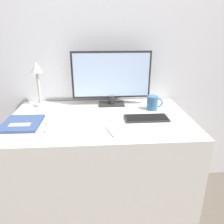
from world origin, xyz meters
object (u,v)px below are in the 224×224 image
Objects in this scene: coffee_mug at (153,103)px; pen at (110,132)px; notebook at (22,123)px; monitor at (111,77)px; keyboard at (146,118)px; desk_lamp at (38,79)px; laptop at (76,122)px; ereader at (71,118)px.

pen is at bearing -132.62° from coffee_mug.
notebook is at bearing 163.96° from pen.
monitor reaches higher than keyboard.
keyboard is 0.75m from notebook.
desk_lamp reaches higher than coffee_mug.
notebook is (-0.75, -0.03, 0.00)m from keyboard.
monitor is 1.53× the size of laptop.
keyboard is at bearing 4.64° from laptop.
keyboard is at bearing 36.86° from pen.
keyboard is 0.19m from coffee_mug.
pen is (0.19, -0.14, -0.00)m from laptop.
desk_lamp is at bearing 178.24° from monitor.
ereader is 0.80× the size of notebook.
keyboard is at bearing 2.40° from notebook.
ereader is 0.44m from desk_lamp.
notebook is at bearing -166.57° from coffee_mug.
desk_lamp is at bearing 170.14° from coffee_mug.
notebook is (-0.29, -0.02, -0.01)m from ereader.
coffee_mug is at bearing -9.86° from desk_lamp.
keyboard reaches higher than pen.
notebook reaches higher than keyboard.
laptop is 0.32m from notebook.
coffee_mug is 0.47m from pen.
keyboard is 2.42× the size of coffee_mug.
monitor is 5.00× the size of coffee_mug.
coffee_mug reaches higher than keyboard.
laptop reaches higher than pen.
notebook reaches higher than pen.
monitor is 0.34m from coffee_mug.
coffee_mug is at bearing 64.51° from keyboard.
laptop is 0.04m from ereader.
notebook is at bearing -95.68° from desk_lamp.
desk_lamp is (-0.28, 0.34, 0.19)m from laptop.
ereader is (-0.03, 0.02, 0.01)m from laptop.
notebook is 0.85m from coffee_mug.
keyboard is 0.43m from laptop.
desk_lamp is 0.82m from coffee_mug.
monitor is at bearing 48.83° from ereader.
ereader reaches higher than notebook.
monitor is 4.27× the size of pen.
pen is (-0.32, -0.34, -0.04)m from coffee_mug.
ereader is (-0.46, -0.01, 0.02)m from keyboard.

